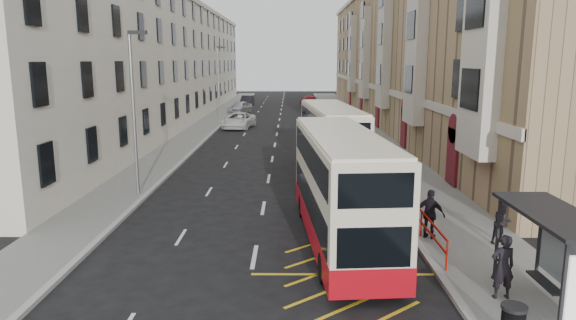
{
  "coord_description": "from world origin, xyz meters",
  "views": [
    {
      "loc": [
        1.26,
        -12.96,
        6.78
      ],
      "look_at": [
        1.16,
        8.82,
        2.51
      ],
      "focal_mm": 32.0,
      "sensor_mm": 36.0,
      "label": 1
    }
  ],
  "objects_px": {
    "white_van": "(239,121)",
    "pedestrian_near": "(503,267)",
    "double_decker_front": "(341,188)",
    "car_red": "(309,101)",
    "pedestrian_mid": "(502,223)",
    "car_dark": "(247,101)",
    "car_silver": "(240,107)",
    "bus_shelter": "(565,243)",
    "street_lamp_far": "(219,80)",
    "pedestrian_far": "(430,214)",
    "street_lamp_near": "(134,105)",
    "double_decker_rear": "(331,141)"
  },
  "relations": [
    {
      "from": "double_decker_rear",
      "to": "white_van",
      "type": "xyz_separation_m",
      "value": [
        -7.58,
        21.87,
        -1.35
      ]
    },
    {
      "from": "street_lamp_near",
      "to": "pedestrian_mid",
      "type": "xyz_separation_m",
      "value": [
        15.34,
        -7.05,
        -3.7
      ]
    },
    {
      "from": "bus_shelter",
      "to": "street_lamp_near",
      "type": "distance_m",
      "value": 19.38
    },
    {
      "from": "bus_shelter",
      "to": "white_van",
      "type": "height_order",
      "value": "bus_shelter"
    },
    {
      "from": "street_lamp_far",
      "to": "double_decker_front",
      "type": "relative_size",
      "value": 0.75
    },
    {
      "from": "pedestrian_near",
      "to": "car_dark",
      "type": "bearing_deg",
      "value": -82.93
    },
    {
      "from": "bus_shelter",
      "to": "double_decker_rear",
      "type": "relative_size",
      "value": 0.4
    },
    {
      "from": "car_red",
      "to": "bus_shelter",
      "type": "bearing_deg",
      "value": 86.83
    },
    {
      "from": "street_lamp_near",
      "to": "street_lamp_far",
      "type": "relative_size",
      "value": 1.0
    },
    {
      "from": "pedestrian_far",
      "to": "car_red",
      "type": "xyz_separation_m",
      "value": [
        -2.46,
        58.3,
        -0.33
      ]
    },
    {
      "from": "pedestrian_far",
      "to": "white_van",
      "type": "distance_m",
      "value": 34.4
    },
    {
      "from": "street_lamp_far",
      "to": "car_silver",
      "type": "bearing_deg",
      "value": 83.85
    },
    {
      "from": "white_van",
      "to": "car_red",
      "type": "height_order",
      "value": "white_van"
    },
    {
      "from": "pedestrian_near",
      "to": "car_red",
      "type": "bearing_deg",
      "value": -91.19
    },
    {
      "from": "pedestrian_near",
      "to": "pedestrian_far",
      "type": "height_order",
      "value": "pedestrian_far"
    },
    {
      "from": "car_silver",
      "to": "car_dark",
      "type": "xyz_separation_m",
      "value": [
        0.0,
        11.03,
        -0.03
      ]
    },
    {
      "from": "street_lamp_near",
      "to": "car_silver",
      "type": "xyz_separation_m",
      "value": [
        1.15,
        40.67,
        -3.84
      ]
    },
    {
      "from": "bus_shelter",
      "to": "street_lamp_far",
      "type": "xyz_separation_m",
      "value": [
        -14.69,
        42.39,
        2.5
      ]
    },
    {
      "from": "street_lamp_far",
      "to": "pedestrian_mid",
      "type": "bearing_deg",
      "value": -67.51
    },
    {
      "from": "bus_shelter",
      "to": "street_lamp_near",
      "type": "height_order",
      "value": "street_lamp_near"
    },
    {
      "from": "white_van",
      "to": "car_silver",
      "type": "height_order",
      "value": "car_silver"
    },
    {
      "from": "bus_shelter",
      "to": "car_silver",
      "type": "xyz_separation_m",
      "value": [
        -13.54,
        53.07,
        -1.35
      ]
    },
    {
      "from": "bus_shelter",
      "to": "white_van",
      "type": "bearing_deg",
      "value": 107.61
    },
    {
      "from": "street_lamp_far",
      "to": "car_dark",
      "type": "xyz_separation_m",
      "value": [
        1.15,
        21.71,
        -3.87
      ]
    },
    {
      "from": "car_dark",
      "to": "bus_shelter",
      "type": "bearing_deg",
      "value": -75.14
    },
    {
      "from": "street_lamp_near",
      "to": "car_silver",
      "type": "bearing_deg",
      "value": 88.38
    },
    {
      "from": "street_lamp_far",
      "to": "car_red",
      "type": "height_order",
      "value": "street_lamp_far"
    },
    {
      "from": "pedestrian_far",
      "to": "car_dark",
      "type": "height_order",
      "value": "pedestrian_far"
    },
    {
      "from": "double_decker_rear",
      "to": "car_red",
      "type": "xyz_separation_m",
      "value": [
        0.42,
        47.4,
        -1.36
      ]
    },
    {
      "from": "white_van",
      "to": "street_lamp_near",
      "type": "bearing_deg",
      "value": -86.39
    },
    {
      "from": "street_lamp_far",
      "to": "double_decker_front",
      "type": "xyz_separation_m",
      "value": [
        9.47,
        -36.64,
        -2.49
      ]
    },
    {
      "from": "street_lamp_far",
      "to": "bus_shelter",
      "type": "bearing_deg",
      "value": -70.88
    },
    {
      "from": "street_lamp_near",
      "to": "double_decker_rear",
      "type": "distance_m",
      "value": 11.21
    },
    {
      "from": "white_van",
      "to": "car_silver",
      "type": "distance_m",
      "value": 14.42
    },
    {
      "from": "pedestrian_near",
      "to": "pedestrian_mid",
      "type": "bearing_deg",
      "value": -116.16
    },
    {
      "from": "street_lamp_far",
      "to": "white_van",
      "type": "relative_size",
      "value": 1.44
    },
    {
      "from": "pedestrian_mid",
      "to": "white_van",
      "type": "bearing_deg",
      "value": 93.26
    },
    {
      "from": "street_lamp_near",
      "to": "car_dark",
      "type": "distance_m",
      "value": 51.87
    },
    {
      "from": "double_decker_front",
      "to": "white_van",
      "type": "xyz_separation_m",
      "value": [
        -7.06,
        32.95,
        -1.37
      ]
    },
    {
      "from": "double_decker_front",
      "to": "car_red",
      "type": "distance_m",
      "value": 58.5
    },
    {
      "from": "street_lamp_near",
      "to": "car_dark",
      "type": "bearing_deg",
      "value": 88.73
    },
    {
      "from": "pedestrian_mid",
      "to": "car_silver",
      "type": "distance_m",
      "value": 49.79
    },
    {
      "from": "double_decker_rear",
      "to": "car_dark",
      "type": "bearing_deg",
      "value": 95.6
    },
    {
      "from": "street_lamp_far",
      "to": "pedestrian_far",
      "type": "height_order",
      "value": "street_lamp_far"
    },
    {
      "from": "white_van",
      "to": "pedestrian_near",
      "type": "bearing_deg",
      "value": -64.69
    },
    {
      "from": "bus_shelter",
      "to": "street_lamp_far",
      "type": "relative_size",
      "value": 0.53
    },
    {
      "from": "pedestrian_near",
      "to": "white_van",
      "type": "relative_size",
      "value": 0.34
    },
    {
      "from": "car_dark",
      "to": "car_red",
      "type": "height_order",
      "value": "car_dark"
    },
    {
      "from": "double_decker_front",
      "to": "car_silver",
      "type": "height_order",
      "value": "double_decker_front"
    },
    {
      "from": "pedestrian_far",
      "to": "white_van",
      "type": "bearing_deg",
      "value": -38.81
    }
  ]
}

